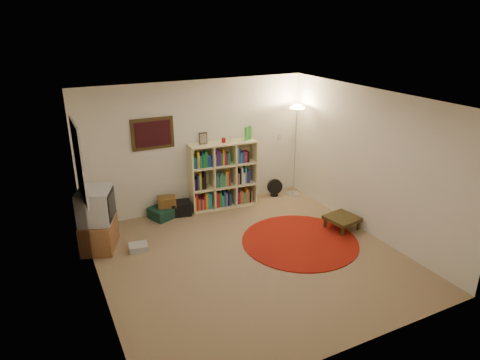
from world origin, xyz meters
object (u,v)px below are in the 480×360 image
object	(u,v)px
tv_stand	(98,220)
side_table	(342,219)
bookshelf	(222,176)
suitcase	(167,211)
floor_lamp	(297,121)
floor_fan	(275,188)

from	to	relation	value
tv_stand	side_table	distance (m)	4.19
bookshelf	suitcase	world-z (taller)	bookshelf
bookshelf	floor_lamp	world-z (taller)	floor_lamp
tv_stand	side_table	world-z (taller)	tv_stand
floor_lamp	suitcase	world-z (taller)	floor_lamp
tv_stand	bookshelf	bearing A→B (deg)	35.20
tv_stand	suitcase	bearing A→B (deg)	47.98
suitcase	side_table	xyz separation A→B (m)	(2.64, -1.92, 0.09)
floor_lamp	side_table	xyz separation A→B (m)	(-0.09, -1.72, -1.41)
floor_lamp	floor_fan	bearing A→B (deg)	162.24
floor_fan	suitcase	distance (m)	2.35
floor_fan	suitcase	xyz separation A→B (m)	(-2.35, 0.07, -0.08)
bookshelf	floor_fan	bearing A→B (deg)	4.27
side_table	floor_lamp	bearing A→B (deg)	86.98
floor_lamp	floor_fan	size ratio (longest dim) A/B	5.21
tv_stand	floor_lamp	bearing A→B (deg)	27.86
floor_fan	tv_stand	bearing A→B (deg)	-154.17
floor_fan	tv_stand	world-z (taller)	tv_stand
tv_stand	side_table	bearing A→B (deg)	3.86
floor_lamp	floor_fan	distance (m)	1.48
suitcase	side_table	size ratio (longest dim) A/B	1.27
bookshelf	tv_stand	size ratio (longest dim) A/B	1.54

